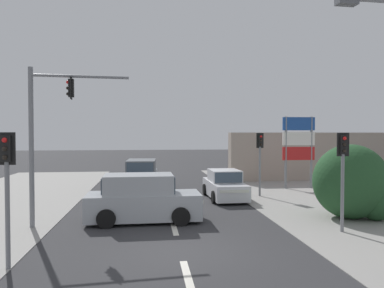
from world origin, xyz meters
TOP-DOWN VIEW (x-y plane):
  - ground_plane at (0.00, 0.00)m, footprint 140.00×140.00m
  - lane_dash_near at (0.00, -2.00)m, footprint 0.20×2.40m
  - lane_dash_mid at (0.00, 3.00)m, footprint 0.20×2.40m
  - lane_dash_far at (0.00, 8.00)m, footprint 0.20×2.40m
  - traffic_signal_mast at (-4.75, 3.60)m, footprint 3.68×0.48m
  - pedestal_signal_right_kerb at (5.91, 1.55)m, footprint 0.44×0.29m
  - pedestal_signal_left_kerb at (-4.57, -0.91)m, footprint 0.44×0.29m
  - pedestal_signal_far_median at (5.25, 9.29)m, footprint 0.44×0.31m
  - shopping_plaza_sign at (8.59, 11.92)m, footprint 2.10×0.16m
  - roadside_bush at (7.51, 3.51)m, footprint 3.25×2.78m
  - shopfront_wall_far at (11.00, 16.00)m, footprint 12.00×1.00m
  - suv_receding_far at (-1.20, 4.04)m, footprint 4.57×2.12m
  - suv_kerbside_parked at (-1.38, 12.56)m, footprint 2.21×4.61m
  - sedan_oncoming_mid at (3.15, 8.83)m, footprint 1.96×4.27m

SIDE VIEW (x-z plane):
  - ground_plane at x=0.00m, z-range 0.00..0.00m
  - lane_dash_near at x=0.00m, z-range 0.00..0.01m
  - lane_dash_mid at x=0.00m, z-range 0.00..0.01m
  - lane_dash_far at x=0.00m, z-range 0.00..0.01m
  - sedan_oncoming_mid at x=3.15m, z-range -0.08..1.48m
  - suv_receding_far at x=-1.20m, z-range -0.06..1.83m
  - suv_kerbside_parked at x=-1.38m, z-range -0.06..1.83m
  - roadside_bush at x=7.51m, z-range -0.09..3.00m
  - shopfront_wall_far at x=11.00m, z-range 0.00..3.60m
  - pedestal_signal_right_kerb at x=5.91m, z-range 0.64..4.20m
  - pedestal_signal_left_kerb at x=-4.57m, z-range 0.64..4.20m
  - pedestal_signal_far_median at x=5.25m, z-range 0.64..4.20m
  - shopping_plaza_sign at x=8.59m, z-range 0.68..5.28m
  - traffic_signal_mast at x=-4.75m, z-range 0.83..6.83m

